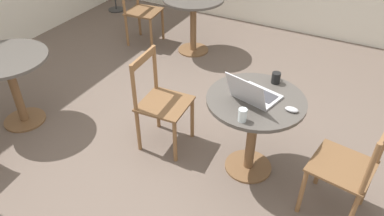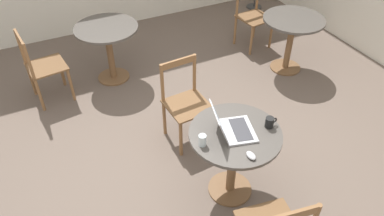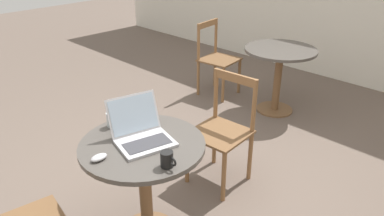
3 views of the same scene
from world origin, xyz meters
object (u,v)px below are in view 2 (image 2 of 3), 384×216
cafe_table_mid (292,31)px  chair_mid_back (253,16)px  chair_near_back (186,103)px  mouse (251,156)px  cafe_table_near (234,147)px  cafe_table_far (108,40)px  drinking_glass (202,140)px  chair_far_left (43,67)px  laptop (232,128)px  mug (270,122)px

cafe_table_mid → chair_mid_back: chair_mid_back is taller
chair_near_back → mouse: (0.02, -1.15, 0.30)m
cafe_table_near → cafe_table_far: 2.34m
cafe_table_far → drinking_glass: (0.14, -2.30, 0.22)m
chair_far_left → laptop: bearing=-60.0°
cafe_table_mid → chair_mid_back: (-0.09, 0.76, -0.11)m
cafe_table_mid → laptop: size_ratio=1.88×
laptop → drinking_glass: 0.29m
drinking_glass → mug: bearing=-5.1°
mouse → chair_near_back: bearing=91.1°
cafe_table_near → chair_far_left: (-1.28, 2.20, -0.11)m
cafe_table_near → cafe_table_mid: size_ratio=1.00×
chair_mid_back → laptop: (-1.69, -2.22, 0.34)m
chair_far_left → chair_near_back: bearing=-47.6°
cafe_table_near → chair_near_back: 0.87m
chair_near_back → mug: 1.04m
chair_mid_back → mouse: 3.06m
chair_far_left → drinking_glass: size_ratio=9.02×
cafe_table_near → chair_far_left: bearing=120.2°
cafe_table_near → chair_near_back: chair_near_back is taller
cafe_table_near → drinking_glass: (-0.31, -0.00, 0.22)m
mouse → drinking_glass: (-0.28, 0.28, 0.03)m
chair_mid_back → laptop: 2.81m
chair_mid_back → chair_near_back: bearing=-141.3°
chair_mid_back → chair_far_left: 2.95m
cafe_table_mid → cafe_table_far: bearing=159.7°
chair_mid_back → chair_far_left: size_ratio=1.00×
cafe_table_mid → mouse: bearing=-135.4°
chair_mid_back → chair_far_left: bearing=-179.2°
cafe_table_mid → cafe_table_far: (-2.21, 0.82, 0.00)m
mouse → mug: size_ratio=0.90×
chair_near_back → drinking_glass: bearing=-106.5°
cafe_table_mid → drinking_glass: size_ratio=7.77×
cafe_table_near → mouse: bearing=-96.9°
chair_far_left → mouse: 2.80m
cafe_table_near → cafe_table_mid: (1.76, 1.48, 0.00)m
cafe_table_near → laptop: 0.23m
chair_mid_back → cafe_table_far: bearing=178.5°
laptop → cafe_table_far: bearing=100.6°
cafe_table_near → drinking_glass: 0.38m
cafe_table_far → chair_mid_back: size_ratio=0.86×
cafe_table_far → laptop: bearing=-79.4°
chair_near_back → mouse: size_ratio=9.10×
chair_far_left → mug: bearing=-55.1°
cafe_table_far → drinking_glass: 2.31m
cafe_table_far → mouse: (0.42, -2.58, 0.19)m
cafe_table_near → cafe_table_far: bearing=101.1°
cafe_table_mid → drinking_glass: 2.56m
cafe_table_mid → drinking_glass: bearing=-144.4°
cafe_table_far → drinking_glass: size_ratio=7.77×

